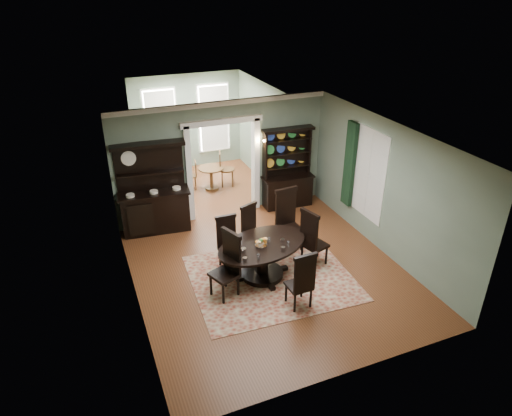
{
  "coord_description": "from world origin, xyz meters",
  "views": [
    {
      "loc": [
        -3.28,
        -7.34,
        5.7
      ],
      "look_at": [
        -0.06,
        0.6,
        1.27
      ],
      "focal_mm": 32.0,
      "sensor_mm": 36.0,
      "label": 1
    }
  ],
  "objects_px": {
    "welsh_dresser": "(287,178)",
    "sideboard": "(154,201)",
    "parlor_table": "(211,175)",
    "dining_table": "(262,254)"
  },
  "relations": [
    {
      "from": "welsh_dresser",
      "to": "sideboard",
      "type": "bearing_deg",
      "value": -176.76
    },
    {
      "from": "sideboard",
      "to": "parlor_table",
      "type": "height_order",
      "value": "sideboard"
    },
    {
      "from": "dining_table",
      "to": "sideboard",
      "type": "xyz_separation_m",
      "value": [
        -1.66,
        2.8,
        0.23
      ]
    },
    {
      "from": "welsh_dresser",
      "to": "parlor_table",
      "type": "height_order",
      "value": "welsh_dresser"
    },
    {
      "from": "sideboard",
      "to": "welsh_dresser",
      "type": "bearing_deg",
      "value": 6.3
    },
    {
      "from": "dining_table",
      "to": "welsh_dresser",
      "type": "distance_m",
      "value": 3.42
    },
    {
      "from": "sideboard",
      "to": "welsh_dresser",
      "type": "distance_m",
      "value": 3.58
    },
    {
      "from": "dining_table",
      "to": "welsh_dresser",
      "type": "bearing_deg",
      "value": 40.75
    },
    {
      "from": "sideboard",
      "to": "parlor_table",
      "type": "relative_size",
      "value": 3.06
    },
    {
      "from": "sideboard",
      "to": "welsh_dresser",
      "type": "xyz_separation_m",
      "value": [
        3.58,
        0.03,
        0.01
      ]
    }
  ]
}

